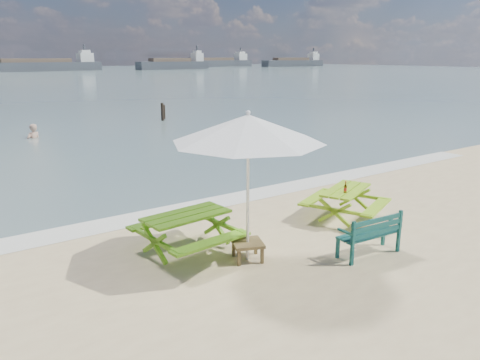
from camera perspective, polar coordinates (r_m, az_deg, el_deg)
foam_strip at (r=11.80m, az=-4.28°, el=-2.99°), size 22.00×0.90×0.01m
picnic_table_left at (r=8.93m, az=-6.47°, el=-6.58°), size 1.78×1.95×0.77m
picnic_table_right at (r=10.91m, az=12.69°, el=-2.96°), size 2.06×2.14×0.72m
park_bench at (r=9.15m, az=15.38°, el=-7.34°), size 1.31×0.53×0.79m
side_table at (r=8.65m, az=0.93°, el=-8.56°), size 0.70×0.70×0.35m
patio_umbrella at (r=8.02m, az=0.99°, el=6.27°), size 3.49×3.49×2.67m
beer_bottle at (r=10.48m, az=12.71°, el=-1.07°), size 0.07×0.07×0.26m
swimmer at (r=23.41m, az=-23.79°, el=4.04°), size 0.80×0.67×1.85m
mooring_pilings at (r=27.80m, az=-9.35°, el=8.00°), size 0.56×0.76×1.22m
cargo_ships at (r=140.90m, az=-11.61°, el=13.63°), size 146.03×31.83×4.40m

